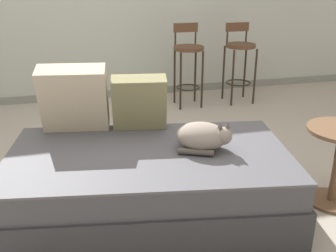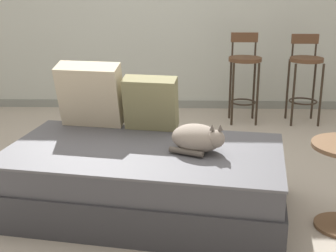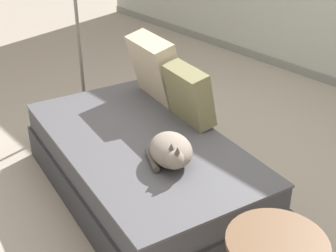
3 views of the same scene
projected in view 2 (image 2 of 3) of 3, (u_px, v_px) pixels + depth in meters
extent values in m
plane|color=#A89E8E|center=(149.00, 184.00, 3.47)|extent=(16.00, 16.00, 0.00)
cube|color=gray|center=(162.00, 104.00, 5.55)|extent=(8.00, 0.02, 0.09)
cube|color=#353539|center=(145.00, 192.00, 3.05)|extent=(1.90, 1.26, 0.25)
cube|color=#47474C|center=(144.00, 162.00, 2.99)|extent=(1.85, 1.21, 0.18)
cube|color=#525257|center=(144.00, 150.00, 2.96)|extent=(1.87, 1.23, 0.02)
cube|color=beige|center=(91.00, 95.00, 3.34)|extent=(0.49, 0.34, 0.47)
cube|color=#847F56|center=(151.00, 103.00, 3.28)|extent=(0.40, 0.27, 0.39)
ellipsoid|color=gray|center=(196.00, 138.00, 2.90)|extent=(0.39, 0.35, 0.17)
sphere|color=gray|center=(216.00, 139.00, 2.81)|extent=(0.11, 0.11, 0.11)
cone|color=#544C44|center=(212.00, 127.00, 2.79)|extent=(0.03, 0.03, 0.04)
cone|color=#544C44|center=(220.00, 127.00, 2.79)|extent=(0.03, 0.03, 0.04)
cylinder|color=#544C44|center=(186.00, 152.00, 2.83)|extent=(0.21, 0.13, 0.04)
cylinder|color=#2D2319|center=(233.00, 95.00, 4.80)|extent=(0.02, 0.02, 0.65)
cylinder|color=#2D2319|center=(257.00, 95.00, 4.79)|extent=(0.02, 0.02, 0.65)
cylinder|color=#2D2319|center=(230.00, 89.00, 5.04)|extent=(0.02, 0.02, 0.65)
cylinder|color=#2D2319|center=(254.00, 89.00, 5.03)|extent=(0.02, 0.02, 0.65)
torus|color=#2D2319|center=(243.00, 102.00, 4.94)|extent=(0.27, 0.27, 0.02)
cylinder|color=brown|center=(245.00, 59.00, 4.81)|extent=(0.34, 0.34, 0.04)
cylinder|color=#2D2319|center=(232.00, 48.00, 4.91)|extent=(0.02, 0.02, 0.23)
cylinder|color=#2D2319|center=(255.00, 48.00, 4.90)|extent=(0.02, 0.02, 0.23)
cube|color=brown|center=(244.00, 37.00, 4.87)|extent=(0.28, 0.03, 0.10)
cylinder|color=#2D2319|center=(293.00, 95.00, 4.77)|extent=(0.02, 0.02, 0.65)
cylinder|color=#2D2319|center=(321.00, 96.00, 4.76)|extent=(0.02, 0.02, 0.65)
cylinder|color=#2D2319|center=(288.00, 89.00, 5.03)|extent=(0.02, 0.02, 0.65)
cylinder|color=#2D2319|center=(314.00, 89.00, 5.02)|extent=(0.02, 0.02, 0.65)
torus|color=#2D2319|center=(303.00, 101.00, 4.92)|extent=(0.30, 0.30, 0.02)
cylinder|color=brown|center=(307.00, 59.00, 4.79)|extent=(0.34, 0.34, 0.04)
cylinder|color=#2D2319|center=(293.00, 49.00, 4.89)|extent=(0.02, 0.02, 0.21)
cylinder|color=#2D2319|center=(316.00, 49.00, 4.89)|extent=(0.02, 0.02, 0.21)
cube|color=brown|center=(305.00, 39.00, 4.86)|extent=(0.28, 0.03, 0.10)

